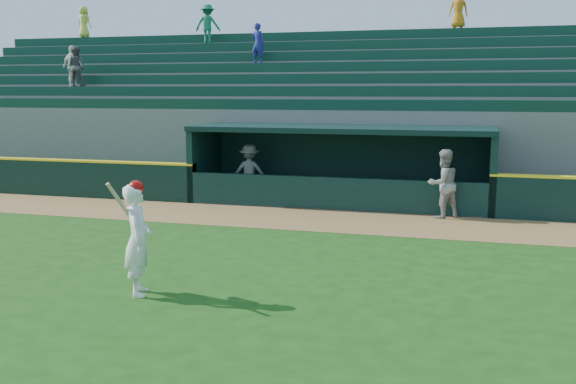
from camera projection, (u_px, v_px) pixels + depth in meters
The scene contains 7 objects.
ground at pixel (267, 266), 13.19m from camera, with size 120.00×120.00×0.00m, color #194411.
warning_track at pixel (320, 220), 17.84m from camera, with size 40.00×3.00×0.01m, color olive.
dugout_player_front at pixel (443, 184), 18.03m from camera, with size 0.95×0.74×1.95m, color gray.
dugout_player_inside at pixel (250, 172), 21.25m from camera, with size 1.17×0.67×1.81m, color gray.
dugout at pixel (342, 160), 20.58m from camera, with size 9.40×2.80×2.46m.
stands at pixel (364, 121), 24.77m from camera, with size 34.50×6.25×7.45m.
batter_at_plate at pixel (138, 238), 11.23m from camera, with size 0.73×0.87×2.05m.
Camera 1 is at (3.88, -12.19, 3.58)m, focal length 40.00 mm.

